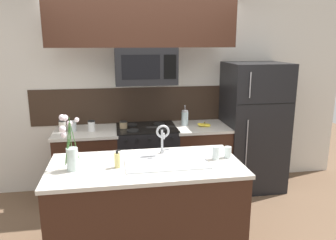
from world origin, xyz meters
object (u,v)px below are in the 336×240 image
object	(u,v)px
banana_bunch	(204,125)
spare_glass	(228,152)
dish_soap_bottle	(117,160)
drinking_glass	(216,153)
sink_faucet	(163,135)
storage_jar_squat	(123,125)
storage_jar_tall	(62,126)
microwave	(146,66)
storage_jar_short	(92,126)
stove_range	(147,161)
flower_vase	(71,151)
french_press	(185,118)
refrigerator	(253,126)
storage_jar_medium	(72,126)

from	to	relation	value
banana_bunch	spare_glass	size ratio (longest dim) A/B	1.76
dish_soap_bottle	drinking_glass	bearing A→B (deg)	3.23
sink_faucet	spare_glass	xyz separation A→B (m)	(0.60, -0.18, -0.14)
storage_jar_squat	storage_jar_tall	bearing A→B (deg)	179.07
sink_faucet	drinking_glass	world-z (taller)	sink_faucet
microwave	storage_jar_short	distance (m)	1.00
storage_jar_squat	drinking_glass	size ratio (longest dim) A/B	0.79
stove_range	sink_faucet	size ratio (longest dim) A/B	3.04
storage_jar_squat	storage_jar_short	bearing A→B (deg)	-175.65
storage_jar_tall	spare_glass	xyz separation A→B (m)	(1.70, -1.23, -0.02)
microwave	drinking_glass	world-z (taller)	microwave
drinking_glass	flower_vase	world-z (taller)	flower_vase
french_press	spare_glass	world-z (taller)	french_press
storage_jar_tall	french_press	distance (m)	1.56
french_press	flower_vase	bearing A→B (deg)	-134.02
stove_range	dish_soap_bottle	world-z (taller)	dish_soap_bottle
sink_faucet	spare_glass	world-z (taller)	sink_faucet
stove_range	storage_jar_squat	world-z (taller)	storage_jar_squat
banana_bunch	flower_vase	xyz separation A→B (m)	(-1.54, -1.22, 0.15)
spare_glass	flower_vase	world-z (taller)	flower_vase
drinking_glass	microwave	bearing A→B (deg)	113.32
sink_faucet	spare_glass	bearing A→B (deg)	-17.00
storage_jar_short	spare_glass	distance (m)	1.80
refrigerator	drinking_glass	distance (m)	1.57
refrigerator	storage_jar_medium	world-z (taller)	refrigerator
dish_soap_bottle	refrigerator	bearing A→B (deg)	35.43
french_press	drinking_glass	distance (m)	1.30
microwave	flower_vase	world-z (taller)	microwave
spare_glass	flower_vase	xyz separation A→B (m)	(-1.44, -0.07, 0.12)
drinking_glass	refrigerator	bearing A→B (deg)	53.63
dish_soap_bottle	spare_glass	xyz separation A→B (m)	(1.05, 0.08, -0.01)
french_press	storage_jar_medium	bearing A→B (deg)	-177.96
storage_jar_medium	french_press	distance (m)	1.44
dish_soap_bottle	sink_faucet	bearing A→B (deg)	30.61
sink_faucet	french_press	bearing A→B (deg)	67.04
microwave	dish_soap_bottle	xyz separation A→B (m)	(-0.39, -1.28, -0.72)
storage_jar_medium	banana_bunch	distance (m)	1.68
storage_jar_squat	microwave	bearing A→B (deg)	-5.38
microwave	drinking_glass	xyz separation A→B (m)	(0.53, -1.22, -0.73)
refrigerator	flower_vase	size ratio (longest dim) A/B	3.49
storage_jar_medium	french_press	bearing A→B (deg)	2.04
storage_jar_squat	sink_faucet	distance (m)	1.10
microwave	storage_jar_short	size ratio (longest dim) A/B	5.63
sink_faucet	dish_soap_bottle	bearing A→B (deg)	-149.39
storage_jar_medium	dish_soap_bottle	xyz separation A→B (m)	(0.53, -1.30, 0.01)
french_press	sink_faucet	xyz separation A→B (m)	(-0.46, -1.09, 0.10)
banana_bunch	dish_soap_bottle	bearing A→B (deg)	-132.85
storage_jar_short	spare_glass	xyz separation A→B (m)	(1.34, -1.19, -0.01)
refrigerator	storage_jar_medium	distance (m)	2.38
storage_jar_tall	storage_jar_squat	size ratio (longest dim) A/B	1.40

